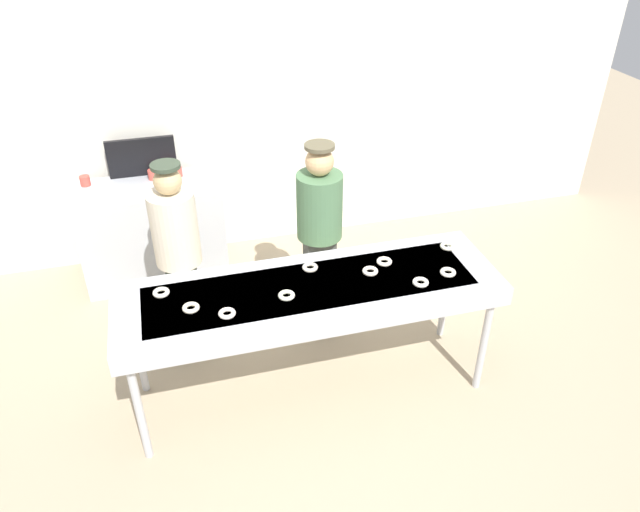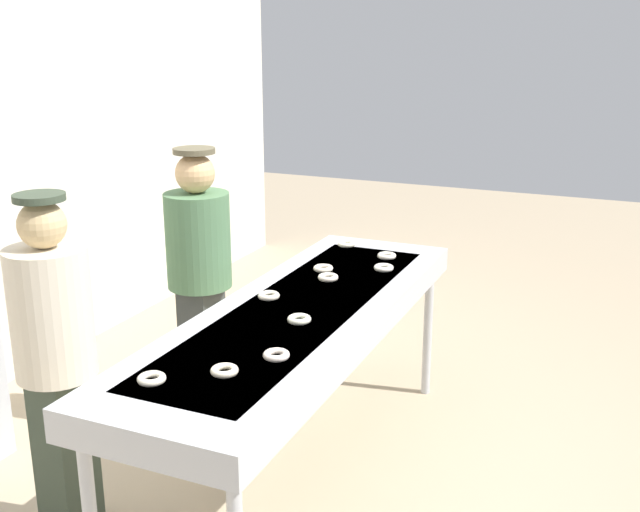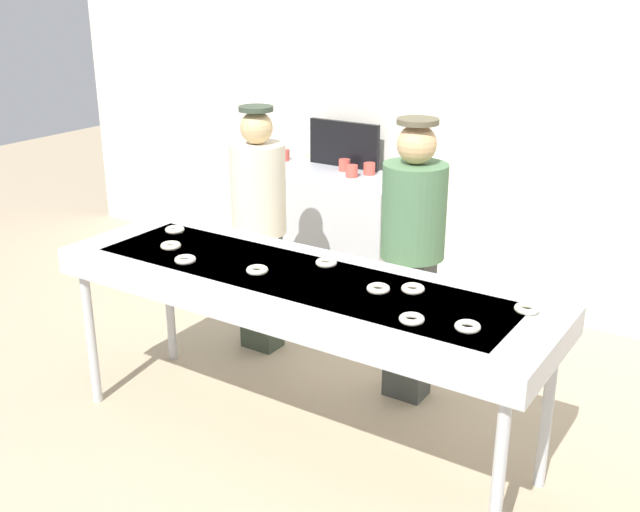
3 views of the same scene
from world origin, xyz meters
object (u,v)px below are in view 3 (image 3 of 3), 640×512
at_px(worker_assistant, 412,243).
at_px(worker_baker, 259,216).
at_px(sugar_donut_2, 257,270).
at_px(sugar_donut_7, 527,309).
at_px(sugar_donut_4, 378,289).
at_px(paper_cup_0, 344,165).
at_px(sugar_donut_3, 468,327).
at_px(sugar_donut_1, 171,246).
at_px(prep_counter, 326,232).
at_px(sugar_donut_6, 326,263).
at_px(paper_cup_1, 369,169).
at_px(sugar_donut_5, 413,289).
at_px(paper_cup_3, 284,155).
at_px(sugar_donut_0, 412,319).
at_px(fryer_conveyor, 297,289).
at_px(sugar_donut_9, 175,230).
at_px(menu_display, 344,144).
at_px(sugar_donut_8, 185,260).
at_px(paper_cup_2, 352,171).

bearing_deg(worker_assistant, worker_baker, 3.25).
height_order(sugar_donut_2, sugar_donut_7, same).
relative_size(sugar_donut_4, worker_baker, 0.07).
bearing_deg(paper_cup_0, sugar_donut_3, -48.23).
relative_size(sugar_donut_1, prep_counter, 0.09).
distance_m(sugar_donut_6, paper_cup_1, 2.02).
relative_size(sugar_donut_5, paper_cup_3, 1.24).
relative_size(sugar_donut_0, prep_counter, 0.09).
relative_size(sugar_donut_0, sugar_donut_1, 1.00).
xyz_separation_m(fryer_conveyor, worker_baker, (-0.84, 0.79, 0.04)).
height_order(sugar_donut_0, sugar_donut_1, same).
bearing_deg(prep_counter, sugar_donut_0, -49.53).
bearing_deg(fryer_conveyor, sugar_donut_1, -176.48).
bearing_deg(sugar_donut_9, paper_cup_3, 106.75).
relative_size(sugar_donut_7, paper_cup_3, 1.24).
distance_m(sugar_donut_9, paper_cup_3, 1.99).
distance_m(sugar_donut_1, menu_display, 2.23).
height_order(fryer_conveyor, sugar_donut_6, sugar_donut_6).
relative_size(sugar_donut_2, sugar_donut_3, 1.00).
bearing_deg(worker_baker, paper_cup_1, -80.24).
relative_size(sugar_donut_5, sugar_donut_6, 1.00).
bearing_deg(paper_cup_0, sugar_donut_2, -69.90).
distance_m(sugar_donut_6, worker_assistant, 0.60).
bearing_deg(sugar_donut_8, prep_counter, 102.15).
bearing_deg(sugar_donut_4, paper_cup_1, 120.69).
relative_size(sugar_donut_5, sugar_donut_8, 1.00).
bearing_deg(sugar_donut_5, sugar_donut_4, -147.42).
xyz_separation_m(fryer_conveyor, sugar_donut_5, (0.59, 0.13, 0.09)).
bearing_deg(sugar_donut_5, sugar_donut_1, -172.80).
distance_m(sugar_donut_5, paper_cup_0, 2.47).
height_order(sugar_donut_6, paper_cup_3, paper_cup_3).
distance_m(sugar_donut_5, worker_assistant, 0.70).
bearing_deg(worker_baker, sugar_donut_4, 164.01).
distance_m(sugar_donut_7, worker_baker, 2.05).
bearing_deg(sugar_donut_6, worker_assistant, 68.05).
xyz_separation_m(sugar_donut_9, worker_baker, (0.15, 0.62, -0.05)).
relative_size(sugar_donut_3, prep_counter, 0.09).
bearing_deg(worker_baker, sugar_donut_1, 106.13).
distance_m(sugar_donut_7, sugar_donut_8, 1.76).
xyz_separation_m(sugar_donut_4, prep_counter, (-1.49, 1.87, -0.51)).
height_order(sugar_donut_1, menu_display, menu_display).
height_order(sugar_donut_2, paper_cup_3, paper_cup_3).
xyz_separation_m(sugar_donut_9, paper_cup_2, (0.17, 1.74, 0.01)).
height_order(sugar_donut_4, paper_cup_0, paper_cup_0).
distance_m(fryer_conveyor, sugar_donut_8, 0.63).
distance_m(sugar_donut_1, paper_cup_0, 2.11).
bearing_deg(paper_cup_0, sugar_donut_5, -51.03).
xyz_separation_m(sugar_donut_4, worker_assistant, (-0.18, 0.71, -0.01)).
bearing_deg(sugar_donut_6, sugar_donut_4, -21.83).
xyz_separation_m(fryer_conveyor, sugar_donut_0, (0.74, -0.18, 0.09)).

